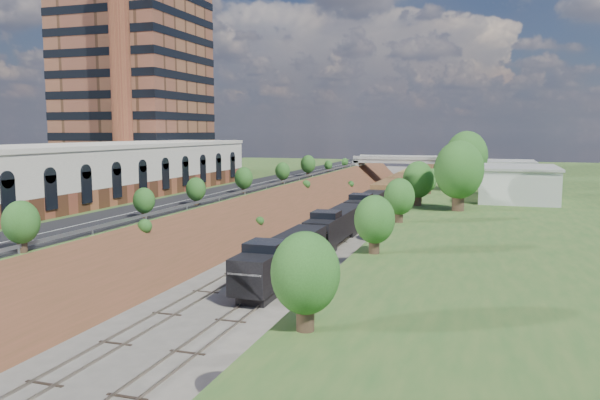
{
  "coord_description": "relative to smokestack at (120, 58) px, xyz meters",
  "views": [
    {
      "loc": [
        19.82,
        -25.1,
        13.65
      ],
      "look_at": [
        0.2,
        36.2,
        6.0
      ],
      "focal_mm": 35.0,
      "sensor_mm": 36.0,
      "label": 1
    }
  ],
  "objects": [
    {
      "name": "tree_right_large",
      "position": [
        53.0,
        -16.0,
        -15.62
      ],
      "size": [
        5.25,
        5.25,
        7.61
      ],
      "color": "#473323",
      "rests_on": "platform_right"
    },
    {
      "name": "tree_left_crest",
      "position": [
        24.2,
        -36.0,
        -17.96
      ],
      "size": [
        2.45,
        2.45,
        3.55
      ],
      "color": "#473323",
      "rests_on": "platform_left"
    },
    {
      "name": "guardrail",
      "position": [
        24.6,
        3.8,
        -19.45
      ],
      "size": [
        0.1,
        171.0,
        0.7
      ],
      "color": "#99999E",
      "rests_on": "platform_left"
    },
    {
      "name": "highrise_tower",
      "position": [
        -8.0,
        16.0,
        7.88
      ],
      "size": [
        22.0,
        22.0,
        53.9
      ],
      "color": "brown",
      "rests_on": "platform_left"
    },
    {
      "name": "freight_train",
      "position": [
        38.6,
        38.77,
        -22.4
      ],
      "size": [
        3.03,
        154.34,
        4.55
      ],
      "color": "black",
      "rests_on": "ground"
    },
    {
      "name": "smokestack",
      "position": [
        0.0,
        0.0,
        0.0
      ],
      "size": [
        3.2,
        3.2,
        40.0
      ],
      "primitive_type": "cylinder",
      "color": "brown",
      "rests_on": "platform_left"
    },
    {
      "name": "white_building_far",
      "position": [
        59.0,
        18.0,
        -18.2
      ],
      "size": [
        8.0,
        10.0,
        3.6
      ],
      "primitive_type": "cube",
      "color": "silver",
      "rests_on": "platform_right"
    },
    {
      "name": "platform_left",
      "position": [
        3.0,
        4.0,
        -22.5
      ],
      "size": [
        44.0,
        180.0,
        5.0
      ],
      "primitive_type": "cube",
      "color": "#325C25",
      "rests_on": "ground"
    },
    {
      "name": "embankment_left",
      "position": [
        25.0,
        4.0,
        -25.0
      ],
      "size": [
        10.0,
        180.0,
        10.0
      ],
      "primitive_type": "cube",
      "rotation": [
        0.0,
        0.79,
        0.0
      ],
      "color": "brown",
      "rests_on": "ground"
    },
    {
      "name": "overpass",
      "position": [
        36.0,
        66.0,
        -20.08
      ],
      "size": [
        24.5,
        8.3,
        7.4
      ],
      "color": "gray",
      "rests_on": "ground"
    },
    {
      "name": "rail_left_track",
      "position": [
        33.4,
        4.0,
        -24.91
      ],
      "size": [
        1.58,
        180.0,
        0.18
      ],
      "primitive_type": "cube",
      "color": "gray",
      "rests_on": "ground"
    },
    {
      "name": "embankment_right",
      "position": [
        47.0,
        4.0,
        -25.0
      ],
      "size": [
        10.0,
        180.0,
        10.0
      ],
      "primitive_type": "cube",
      "rotation": [
        0.0,
        0.79,
        0.0
      ],
      "color": "brown",
      "rests_on": "ground"
    },
    {
      "name": "ground",
      "position": [
        36.0,
        -56.0,
        -25.0
      ],
      "size": [
        400.0,
        400.0,
        0.0
      ],
      "primitive_type": "plane",
      "color": "#6B665B",
      "rests_on": "ground"
    },
    {
      "name": "platform_right",
      "position": [
        69.0,
        4.0,
        -22.5
      ],
      "size": [
        44.0,
        180.0,
        5.0
      ],
      "primitive_type": "cube",
      "color": "#325C25",
      "rests_on": "ground"
    },
    {
      "name": "white_building_near",
      "position": [
        59.5,
        -4.0,
        -18.0
      ],
      "size": [
        9.0,
        12.0,
        4.0
      ],
      "primitive_type": "cube",
      "color": "silver",
      "rests_on": "platform_right"
    },
    {
      "name": "rail_right_track",
      "position": [
        38.6,
        4.0,
        -24.91
      ],
      "size": [
        1.58,
        180.0,
        0.18
      ],
      "primitive_type": "cube",
      "color": "gray",
      "rests_on": "ground"
    },
    {
      "name": "commercial_building",
      "position": [
        8.0,
        -18.0,
        -16.49
      ],
      "size": [
        14.3,
        62.3,
        7.0
      ],
      "color": "brown",
      "rests_on": "platform_left"
    },
    {
      "name": "road",
      "position": [
        20.5,
        4.0,
        -19.95
      ],
      "size": [
        8.0,
        180.0,
        0.1
      ],
      "primitive_type": "cube",
      "color": "black",
      "rests_on": "platform_left"
    }
  ]
}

